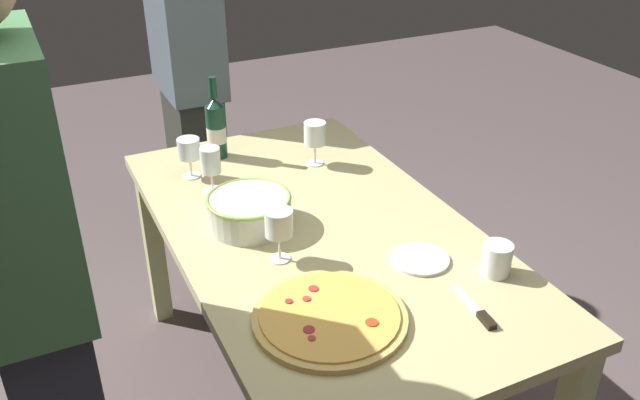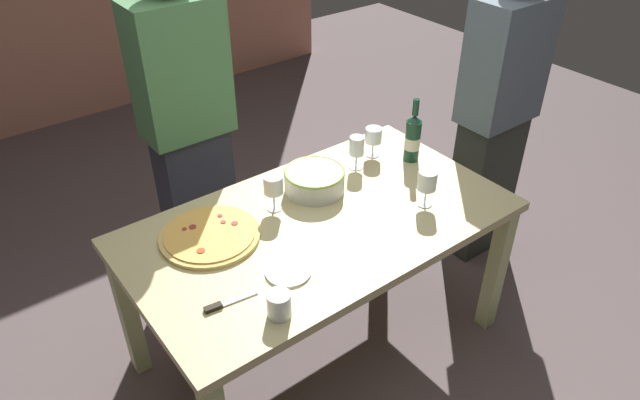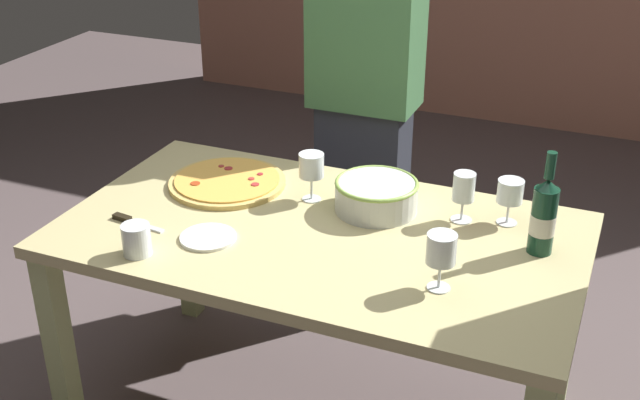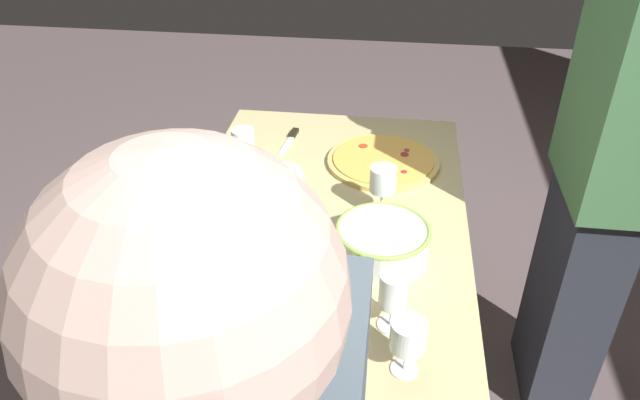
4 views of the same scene
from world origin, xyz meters
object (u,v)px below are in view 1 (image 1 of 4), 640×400
person_host (190,86)px  wine_glass_far_right (189,150)px  wine_bottle (216,127)px  wine_glass_near_pizza (279,225)px  wine_glass_far_left (315,135)px  dining_table (320,253)px  cup_amber (497,259)px  person_guest_left (34,291)px  serving_bowl (249,210)px  side_plate (420,259)px  pizza_knife (479,312)px  wine_glass_by_bottle (211,163)px  pizza (330,317)px

person_host → wine_glass_far_right: bearing=-19.6°
wine_bottle → wine_glass_far_right: size_ratio=2.15×
wine_glass_near_pizza → wine_glass_far_left: (0.53, -0.36, -0.00)m
dining_table → cup_amber: 0.57m
wine_bottle → wine_glass_far_right: (-0.12, 0.14, -0.02)m
wine_glass_far_left → wine_glass_far_right: bearing=77.6°
wine_bottle → person_guest_left: size_ratio=0.18×
serving_bowl → side_plate: size_ratio=1.57×
serving_bowl → pizza_knife: serving_bowl is taller
wine_bottle → person_host: size_ratio=0.19×
serving_bowl → wine_glass_far_left: (0.31, -0.37, 0.06)m
pizza_knife → wine_glass_by_bottle: bearing=23.6°
wine_bottle → wine_glass_by_bottle: wine_bottle is taller
wine_glass_far_left → person_guest_left: person_guest_left is taller
wine_glass_far_left → side_plate: size_ratio=0.97×
wine_bottle → side_plate: bearing=-161.7°
serving_bowl → wine_bottle: size_ratio=0.85×
serving_bowl → wine_glass_far_left: wine_glass_far_left is taller
wine_glass_far_left → cup_amber: size_ratio=1.76×
cup_amber → pizza_knife: (-0.13, 0.15, -0.04)m
wine_glass_far_right → person_host: 0.70m
wine_glass_far_left → wine_glass_far_right: 0.46m
dining_table → person_guest_left: person_guest_left is taller
wine_bottle → wine_glass_far_left: (-0.22, -0.31, -0.00)m
wine_glass_near_pizza → cup_amber: wine_glass_near_pizza is taller
wine_glass_far_right → side_plate: size_ratio=0.86×
wine_glass_near_pizza → person_host: person_host is taller
wine_glass_near_pizza → cup_amber: size_ratio=1.73×
wine_glass_far_left → side_plate: wine_glass_far_left is taller
serving_bowl → side_plate: serving_bowl is taller
dining_table → wine_bottle: (0.64, 0.12, 0.21)m
dining_table → wine_glass_far_left: size_ratio=9.63×
wine_bottle → wine_glass_near_pizza: wine_bottle is taller
serving_bowl → wine_glass_far_left: bearing=-50.4°
cup_amber → dining_table: bearing=38.3°
person_guest_left → pizza_knife: bearing=-32.2°
serving_bowl → wine_glass_by_bottle: 0.28m
cup_amber → side_plate: 0.22m
wine_glass_near_pizza → wine_glass_far_right: 0.63m
serving_bowl → wine_glass_far_right: size_ratio=1.83×
serving_bowl → pizza_knife: bearing=-150.8°
wine_glass_near_pizza → cup_amber: (-0.33, -0.52, -0.07)m
wine_bottle → serving_bowl: bearing=172.7°
wine_bottle → wine_glass_near_pizza: size_ratio=1.93×
person_guest_left → pizza: bearing=-32.0°
wine_glass_far_right → cup_amber: 1.13m
wine_glass_far_right → side_plate: 0.93m
person_guest_left → wine_bottle: bearing=37.6°
wine_glass_far_right → dining_table: bearing=-153.2°
dining_table → serving_bowl: bearing=58.9°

